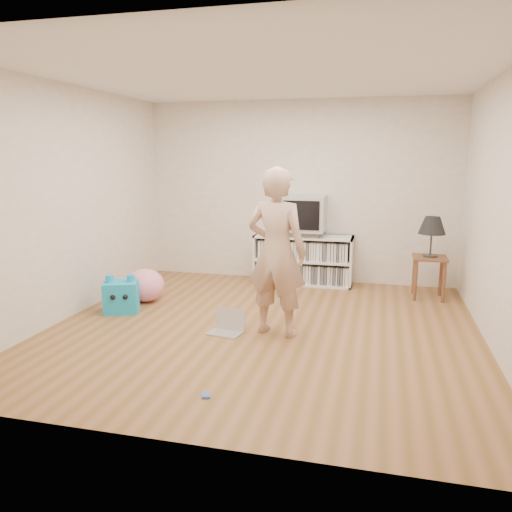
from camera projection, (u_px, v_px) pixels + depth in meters
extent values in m
plane|color=brown|center=(263.00, 328.00, 5.36)|extent=(4.50, 4.50, 0.00)
cube|color=beige|center=(299.00, 192.00, 7.24)|extent=(4.50, 0.02, 2.60)
cube|color=beige|center=(177.00, 245.00, 2.96)|extent=(4.50, 0.02, 2.60)
cube|color=beige|center=(70.00, 203.00, 5.64)|extent=(0.02, 4.50, 2.60)
cube|color=beige|center=(502.00, 214.00, 4.56)|extent=(0.02, 4.50, 2.60)
cube|color=white|center=(264.00, 74.00, 4.84)|extent=(4.50, 4.50, 0.01)
cube|color=white|center=(305.00, 257.00, 7.38)|extent=(1.40, 0.03, 0.70)
cube|color=white|center=(257.00, 257.00, 7.34)|extent=(0.03, 0.45, 0.70)
cube|color=white|center=(351.00, 262.00, 7.02)|extent=(0.03, 0.45, 0.70)
cube|color=white|center=(303.00, 282.00, 7.25)|extent=(1.40, 0.45, 0.03)
cube|color=white|center=(303.00, 260.00, 7.18)|extent=(1.34, 0.45, 0.03)
cube|color=white|center=(304.00, 237.00, 7.11)|extent=(1.40, 0.45, 0.03)
cube|color=silver|center=(303.00, 260.00, 7.18)|extent=(1.26, 0.36, 0.64)
cube|color=gray|center=(304.00, 233.00, 7.10)|extent=(0.45, 0.35, 0.07)
cube|color=#A6A6AB|center=(304.00, 213.00, 7.05)|extent=(0.60, 0.52, 0.50)
cube|color=black|center=(301.00, 215.00, 6.80)|extent=(0.50, 0.01, 0.40)
cylinder|color=brown|center=(415.00, 281.00, 6.32)|extent=(0.04, 0.04, 0.52)
cylinder|color=brown|center=(444.00, 283.00, 6.24)|extent=(0.04, 0.04, 0.52)
cylinder|color=brown|center=(414.00, 275.00, 6.65)|extent=(0.04, 0.04, 0.52)
cylinder|color=brown|center=(441.00, 276.00, 6.56)|extent=(0.04, 0.04, 0.52)
cube|color=brown|center=(430.00, 258.00, 6.39)|extent=(0.42, 0.42, 0.03)
cylinder|color=#333333|center=(430.00, 256.00, 6.38)|extent=(0.18, 0.18, 0.02)
cylinder|color=#333333|center=(431.00, 242.00, 6.35)|extent=(0.02, 0.02, 0.32)
imported|color=tan|center=(277.00, 253.00, 5.03)|extent=(0.69, 0.52, 1.72)
cube|color=silver|center=(225.00, 333.00, 5.19)|extent=(0.38, 0.30, 0.02)
cube|color=silver|center=(230.00, 319.00, 5.28)|extent=(0.35, 0.13, 0.22)
cube|color=black|center=(230.00, 319.00, 5.28)|extent=(0.31, 0.11, 0.18)
cube|color=#4665BD|center=(206.00, 395.00, 3.84)|extent=(0.09, 0.11, 0.02)
cube|color=#139CD5|center=(121.00, 297.00, 5.89)|extent=(0.47, 0.42, 0.37)
cylinder|color=#139CD5|center=(110.00, 279.00, 5.83)|extent=(0.09, 0.09, 0.08)
cylinder|color=#139CD5|center=(131.00, 278.00, 5.86)|extent=(0.09, 0.09, 0.08)
sphere|color=black|center=(113.00, 297.00, 5.72)|extent=(0.06, 0.06, 0.06)
sphere|color=black|center=(125.00, 297.00, 5.74)|extent=(0.06, 0.06, 0.06)
ellipsoid|color=pink|center=(145.00, 285.00, 6.32)|extent=(0.63, 0.63, 0.41)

